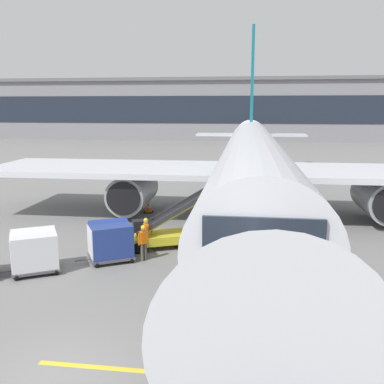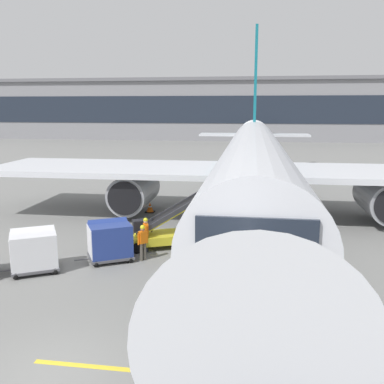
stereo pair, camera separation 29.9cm
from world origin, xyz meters
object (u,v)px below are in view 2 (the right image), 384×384
Objects in this scene: belt_loader at (162,230)px; ground_crew_by_loader at (146,232)px; parked_airplane at (254,163)px; baggage_cart_second at (34,250)px; ground_crew_by_carts at (143,240)px; baggage_cart_lead at (110,240)px; safety_cone_engine_keepout at (150,207)px.

ground_crew_by_loader is (-0.65, -0.86, 0.09)m from belt_loader.
parked_airplane is 15.02m from baggage_cart_second.
ground_crew_by_carts is at bearing 24.96° from baggage_cart_second.
belt_loader reaches higher than baggage_cart_lead.
belt_loader is 1.08m from ground_crew_by_loader.
parked_airplane is at bearing 57.05° from belt_loader.
ground_crew_by_loader is (1.37, 1.50, -0.00)m from baggage_cart_lead.
safety_cone_engine_keepout is at bearing 102.69° from ground_crew_by_loader.
baggage_cart_lead is 3.87× the size of safety_cone_engine_keepout.
baggage_cart_second is at bearing -138.89° from belt_loader.
baggage_cart_second is 11.68m from safety_cone_engine_keepout.
safety_cone_engine_keepout is (-2.01, 9.36, -0.65)m from ground_crew_by_carts.
baggage_cart_lead reaches higher than safety_cone_engine_keepout.
ground_crew_by_loader is 8.25m from safety_cone_engine_keepout.
ground_crew_by_loader reaches higher than safety_cone_engine_keepout.
baggage_cart_lead and baggage_cart_second have the same top height.
parked_airplane is at bearing 61.45° from ground_crew_by_carts.
safety_cone_engine_keepout is (-0.44, 9.53, -0.65)m from baggage_cart_lead.
parked_airplane is 8.80× the size of belt_loader.
ground_crew_by_loader is at bearing -123.43° from parked_airplane.
baggage_cart_lead is 1.58× the size of ground_crew_by_carts.
parked_airplane reaches higher than safety_cone_engine_keepout.
baggage_cart_lead is at bearing -173.87° from ground_crew_by_carts.
ground_crew_by_loader is at bearing -127.20° from belt_loader.
parked_airplane reaches higher than belt_loader.
safety_cone_engine_keepout is (-2.46, 7.16, -0.56)m from belt_loader.
ground_crew_by_carts is 2.45× the size of safety_cone_engine_keepout.
parked_airplane is 16.70× the size of baggage_cart_lead.
parked_airplane is 11.85m from baggage_cart_lead.
baggage_cart_second is at bearing -141.21° from ground_crew_by_loader.
safety_cone_engine_keepout is at bearing 179.56° from parked_airplane.
safety_cone_engine_keepout is at bearing 92.62° from baggage_cart_lead.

